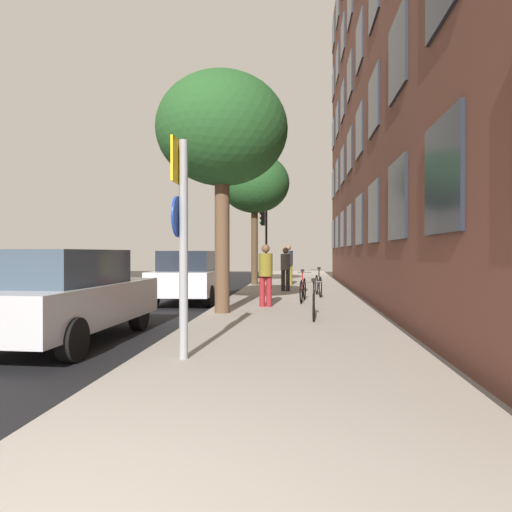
# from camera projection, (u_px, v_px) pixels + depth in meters

# --- Properties ---
(ground_plane) EXTENTS (41.80, 41.80, 0.00)m
(ground_plane) POSITION_uv_depth(u_px,v_px,m) (201.00, 294.00, 17.11)
(ground_plane) COLOR #332D28
(road_asphalt) EXTENTS (7.00, 38.00, 0.01)m
(road_asphalt) POSITION_uv_depth(u_px,v_px,m) (147.00, 294.00, 17.32)
(road_asphalt) COLOR black
(road_asphalt) RESTS_ON ground
(sidewalk) EXTENTS (4.20, 38.00, 0.12)m
(sidewalk) POSITION_uv_depth(u_px,v_px,m) (294.00, 294.00, 16.78)
(sidewalk) COLOR #9E9389
(sidewalk) RESTS_ON ground
(building_facade) EXTENTS (0.56, 27.00, 16.69)m
(building_facade) POSITION_uv_depth(u_px,v_px,m) (367.00, 60.00, 15.97)
(building_facade) COLOR brown
(building_facade) RESTS_ON ground
(sign_post) EXTENTS (0.16, 0.60, 3.00)m
(sign_post) POSITION_uv_depth(u_px,v_px,m) (182.00, 230.00, 6.21)
(sign_post) COLOR gray
(sign_post) RESTS_ON sidewalk
(traffic_light) EXTENTS (0.43, 0.24, 3.77)m
(traffic_light) POSITION_uv_depth(u_px,v_px,m) (264.00, 232.00, 24.42)
(traffic_light) COLOR black
(traffic_light) RESTS_ON sidewalk
(tree_near) EXTENTS (3.18, 3.18, 5.79)m
(tree_near) POSITION_uv_depth(u_px,v_px,m) (222.00, 131.00, 10.95)
(tree_near) COLOR brown
(tree_near) RESTS_ON sidewalk
(tree_far) EXTENTS (3.18, 3.18, 5.98)m
(tree_far) POSITION_uv_depth(u_px,v_px,m) (255.00, 184.00, 20.65)
(tree_far) COLOR #4C3823
(tree_far) RESTS_ON sidewalk
(bicycle_0) EXTENTS (0.42, 1.56, 0.89)m
(bicycle_0) POSITION_uv_depth(u_px,v_px,m) (314.00, 303.00, 10.04)
(bicycle_0) COLOR black
(bicycle_0) RESTS_ON sidewalk
(bicycle_1) EXTENTS (0.42, 1.68, 0.97)m
(bicycle_1) POSITION_uv_depth(u_px,v_px,m) (303.00, 289.00, 13.38)
(bicycle_1) COLOR black
(bicycle_1) RESTS_ON sidewalk
(bicycle_2) EXTENTS (0.42, 1.73, 0.97)m
(bicycle_2) POSITION_uv_depth(u_px,v_px,m) (318.00, 285.00, 15.23)
(bicycle_2) COLOR black
(bicycle_2) RESTS_ON sidewalk
(pedestrian_0) EXTENTS (0.53, 0.53, 1.68)m
(pedestrian_0) POSITION_uv_depth(u_px,v_px,m) (266.00, 271.00, 12.21)
(pedestrian_0) COLOR maroon
(pedestrian_0) RESTS_ON sidewalk
(pedestrian_1) EXTENTS (0.40, 0.40, 1.65)m
(pedestrian_1) POSITION_uv_depth(u_px,v_px,m) (285.00, 266.00, 17.16)
(pedestrian_1) COLOR #26262D
(pedestrian_1) RESTS_ON sidewalk
(pedestrian_2) EXTENTS (0.46, 0.46, 1.81)m
(pedestrian_2) POSITION_uv_depth(u_px,v_px,m) (288.00, 262.00, 20.38)
(pedestrian_2) COLOR olive
(pedestrian_2) RESTS_ON sidewalk
(car_0) EXTENTS (1.86, 4.27, 1.62)m
(car_0) POSITION_uv_depth(u_px,v_px,m) (66.00, 295.00, 7.83)
(car_0) COLOR #B7B7BC
(car_0) RESTS_ON road_asphalt
(car_1) EXTENTS (1.85, 4.20, 1.62)m
(car_1) POSITION_uv_depth(u_px,v_px,m) (191.00, 276.00, 14.26)
(car_1) COLOR silver
(car_1) RESTS_ON road_asphalt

